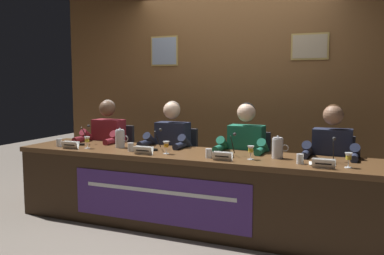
{
  "coord_description": "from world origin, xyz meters",
  "views": [
    {
      "loc": [
        1.59,
        -3.73,
        1.43
      ],
      "look_at": [
        0.0,
        0.0,
        0.98
      ],
      "focal_mm": 39.16,
      "sensor_mm": 36.0,
      "label": 1
    }
  ],
  "objects_px": {
    "microphone_center_right": "(232,149)",
    "water_cup_far_right": "(300,159)",
    "water_cup_far_left": "(59,143)",
    "chair_center_left": "(177,169)",
    "microphone_far_right": "(333,154)",
    "panelist_center_left": "(170,148)",
    "panelist_far_right": "(331,159)",
    "chair_far_left": "(115,163)",
    "panelist_center_right": "(244,153)",
    "chair_far_right": "(332,183)",
    "microphone_center_left": "(157,143)",
    "juice_glass_center_right": "(251,150)",
    "water_pitcher_right_side": "(278,148)",
    "panelist_far_left": "(105,143)",
    "nameplate_center_left": "(143,150)",
    "water_cup_center_left": "(131,147)",
    "water_cup_center_right": "(209,154)",
    "microphone_far_left": "(84,138)",
    "nameplate_center_right": "(222,156)",
    "juice_glass_center_left": "(166,145)",
    "conference_table": "(187,178)",
    "water_pitcher_left_side": "(120,139)",
    "document_stack_far_right": "(322,164)",
    "nameplate_far_right": "(324,164)",
    "nameplate_far_left": "(70,145)",
    "juice_glass_far_left": "(87,140)",
    "chair_center_right": "(249,175)"
  },
  "relations": [
    {
      "from": "water_cup_center_right",
      "to": "chair_far_right",
      "type": "distance_m",
      "value": 1.32
    },
    {
      "from": "chair_far_right",
      "to": "nameplate_far_right",
      "type": "xyz_separation_m",
      "value": [
        -0.01,
        -0.83,
        0.34
      ]
    },
    {
      "from": "conference_table",
      "to": "panelist_center_right",
      "type": "xyz_separation_m",
      "value": [
        0.43,
        0.48,
        0.2
      ]
    },
    {
      "from": "water_pitcher_left_side",
      "to": "document_stack_far_right",
      "type": "distance_m",
      "value": 2.07
    },
    {
      "from": "juice_glass_center_right",
      "to": "water_pitcher_right_side",
      "type": "relative_size",
      "value": 0.59
    },
    {
      "from": "microphone_far_right",
      "to": "panelist_center_left",
      "type": "bearing_deg",
      "value": 168.16
    },
    {
      "from": "chair_center_left",
      "to": "microphone_center_left",
      "type": "distance_m",
      "value": 0.67
    },
    {
      "from": "chair_center_left",
      "to": "microphone_far_left",
      "type": "bearing_deg",
      "value": -147.97
    },
    {
      "from": "document_stack_far_right",
      "to": "panelist_center_left",
      "type": "bearing_deg",
      "value": 163.7
    },
    {
      "from": "chair_center_right",
      "to": "water_cup_center_left",
      "type": "bearing_deg",
      "value": -144.94
    },
    {
      "from": "chair_center_left",
      "to": "panelist_center_right",
      "type": "distance_m",
      "value": 0.91
    },
    {
      "from": "panelist_center_right",
      "to": "nameplate_center_right",
      "type": "height_order",
      "value": "panelist_center_right"
    },
    {
      "from": "panelist_far_right",
      "to": "document_stack_far_right",
      "type": "bearing_deg",
      "value": -94.07
    },
    {
      "from": "microphone_center_right",
      "to": "water_cup_far_right",
      "type": "xyz_separation_m",
      "value": [
        0.64,
        -0.1,
        -0.04
      ]
    },
    {
      "from": "microphone_center_left",
      "to": "water_cup_far_right",
      "type": "relative_size",
      "value": 2.54
    },
    {
      "from": "panelist_far_left",
      "to": "microphone_center_right",
      "type": "height_order",
      "value": "panelist_far_left"
    },
    {
      "from": "microphone_center_left",
      "to": "microphone_far_right",
      "type": "height_order",
      "value": "same"
    },
    {
      "from": "chair_center_left",
      "to": "water_pitcher_right_side",
      "type": "bearing_deg",
      "value": -22.91
    },
    {
      "from": "microphone_center_right",
      "to": "nameplate_far_right",
      "type": "height_order",
      "value": "microphone_center_right"
    },
    {
      "from": "water_cup_center_left",
      "to": "microphone_far_right",
      "type": "height_order",
      "value": "microphone_far_right"
    },
    {
      "from": "conference_table",
      "to": "nameplate_far_left",
      "type": "xyz_separation_m",
      "value": [
        -1.26,
        -0.15,
        0.27
      ]
    },
    {
      "from": "microphone_center_right",
      "to": "chair_far_right",
      "type": "relative_size",
      "value": 0.24
    },
    {
      "from": "conference_table",
      "to": "juice_glass_center_right",
      "type": "relative_size",
      "value": 29.78
    },
    {
      "from": "microphone_center_right",
      "to": "microphone_center_left",
      "type": "bearing_deg",
      "value": 176.19
    },
    {
      "from": "microphone_far_left",
      "to": "panelist_center_left",
      "type": "xyz_separation_m",
      "value": [
        0.88,
        0.35,
        -0.1
      ]
    },
    {
      "from": "water_cup_far_left",
      "to": "chair_center_left",
      "type": "bearing_deg",
      "value": 36.22
    },
    {
      "from": "chair_far_left",
      "to": "chair_far_right",
      "type": "bearing_deg",
      "value": 0.0
    },
    {
      "from": "chair_far_left",
      "to": "microphone_far_left",
      "type": "distance_m",
      "value": 0.67
    },
    {
      "from": "chair_center_left",
      "to": "panelist_far_right",
      "type": "height_order",
      "value": "panelist_far_right"
    },
    {
      "from": "chair_far_left",
      "to": "panelist_center_right",
      "type": "height_order",
      "value": "panelist_center_right"
    },
    {
      "from": "nameplate_center_left",
      "to": "panelist_far_right",
      "type": "relative_size",
      "value": 0.16
    },
    {
      "from": "water_pitcher_right_side",
      "to": "microphone_center_right",
      "type": "bearing_deg",
      "value": -168.93
    },
    {
      "from": "juice_glass_center_left",
      "to": "nameplate_center_right",
      "type": "bearing_deg",
      "value": -10.59
    },
    {
      "from": "juice_glass_far_left",
      "to": "microphone_center_right",
      "type": "bearing_deg",
      "value": 4.84
    },
    {
      "from": "conference_table",
      "to": "juice_glass_center_left",
      "type": "bearing_deg",
      "value": -167.91
    },
    {
      "from": "nameplate_center_right",
      "to": "water_pitcher_right_side",
      "type": "distance_m",
      "value": 0.53
    },
    {
      "from": "nameplate_center_left",
      "to": "water_cup_center_left",
      "type": "height_order",
      "value": "water_cup_center_left"
    },
    {
      "from": "panelist_center_right",
      "to": "microphone_far_right",
      "type": "distance_m",
      "value": 0.97
    },
    {
      "from": "juice_glass_far_left",
      "to": "microphone_center_right",
      "type": "height_order",
      "value": "microphone_center_right"
    },
    {
      "from": "water_cup_far_right",
      "to": "chair_center_left",
      "type": "bearing_deg",
      "value": 154.43
    },
    {
      "from": "panelist_far_left",
      "to": "microphone_center_right",
      "type": "relative_size",
      "value": 5.63
    },
    {
      "from": "juice_glass_center_right",
      "to": "water_cup_far_left",
      "type": "bearing_deg",
      "value": -177.87
    },
    {
      "from": "water_pitcher_left_side",
      "to": "water_cup_far_right",
      "type": "bearing_deg",
      "value": -4.6
    },
    {
      "from": "water_cup_far_right",
      "to": "panelist_far_left",
      "type": "bearing_deg",
      "value": 167.63
    },
    {
      "from": "microphone_center_right",
      "to": "water_cup_center_right",
      "type": "bearing_deg",
      "value": -140.44
    },
    {
      "from": "water_cup_center_right",
      "to": "water_pitcher_left_side",
      "type": "bearing_deg",
      "value": 169.63
    },
    {
      "from": "microphone_far_left",
      "to": "water_cup_far_right",
      "type": "xyz_separation_m",
      "value": [
        2.36,
        -0.16,
        -0.04
      ]
    },
    {
      "from": "panelist_far_right",
      "to": "water_cup_far_right",
      "type": "height_order",
      "value": "panelist_far_right"
    },
    {
      "from": "juice_glass_center_right",
      "to": "water_cup_center_right",
      "type": "distance_m",
      "value": 0.38
    },
    {
      "from": "water_cup_center_right",
      "to": "water_cup_far_right",
      "type": "bearing_deg",
      "value": 3.16
    }
  ]
}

